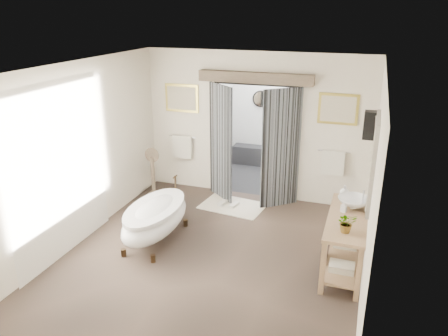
{
  "coord_description": "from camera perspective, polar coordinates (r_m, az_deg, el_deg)",
  "views": [
    {
      "loc": [
        2.11,
        -5.57,
        3.67
      ],
      "look_at": [
        0.0,
        0.6,
        1.25
      ],
      "focal_mm": 35.0,
      "sensor_mm": 36.0,
      "label": 1
    }
  ],
  "objects": [
    {
      "name": "pedestal_mirror",
      "position": [
        8.98,
        -9.25,
        -0.96
      ],
      "size": [
        0.31,
        0.2,
        1.04
      ],
      "color": "brown",
      "rests_on": "ground_plane"
    },
    {
      "name": "room_shell",
      "position": [
        6.13,
        -2.5,
        3.15
      ],
      "size": [
        4.52,
        5.02,
        2.91
      ],
      "color": "beige",
      "rests_on": "ground_plane"
    },
    {
      "name": "vanity",
      "position": [
        6.67,
        15.38,
        -8.8
      ],
      "size": [
        0.57,
        1.6,
        0.85
      ],
      "color": "tan",
      "rests_on": "ground_plane"
    },
    {
      "name": "soap_bottle_b",
      "position": [
        7.14,
        15.47,
        -2.89
      ],
      "size": [
        0.18,
        0.18,
        0.18
      ],
      "primitive_type": "imported",
      "rotation": [
        0.0,
        0.0,
        0.36
      ],
      "color": "gray",
      "rests_on": "vanity"
    },
    {
      "name": "clawfoot_tub",
      "position": [
        7.29,
        -8.95,
        -6.43
      ],
      "size": [
        0.78,
        1.75,
        0.85
      ],
      "color": "#312314",
      "rests_on": "ground_plane"
    },
    {
      "name": "soap_bottle_a",
      "position": [
        6.61,
        15.39,
        -4.89
      ],
      "size": [
        0.1,
        0.1,
        0.17
      ],
      "primitive_type": "imported",
      "rotation": [
        0.0,
        0.0,
        -0.32
      ],
      "color": "gray",
      "rests_on": "vanity"
    },
    {
      "name": "ground_plane",
      "position": [
        7.0,
        -1.62,
        -11.28
      ],
      "size": [
        5.0,
        5.0,
        0.0
      ],
      "primitive_type": "plane",
      "color": "brown"
    },
    {
      "name": "basin",
      "position": [
        6.78,
        16.59,
        -4.38
      ],
      "size": [
        0.59,
        0.59,
        0.16
      ],
      "primitive_type": "imported",
      "rotation": [
        0.0,
        0.0,
        -0.28
      ],
      "color": "white",
      "rests_on": "vanity"
    },
    {
      "name": "plant",
      "position": [
        6.03,
        15.74,
        -6.9
      ],
      "size": [
        0.31,
        0.29,
        0.28
      ],
      "primitive_type": "imported",
      "rotation": [
        0.0,
        0.0,
        0.37
      ],
      "color": "gray",
      "rests_on": "vanity"
    },
    {
      "name": "slippers",
      "position": [
        8.57,
        0.56,
        -4.72
      ],
      "size": [
        0.39,
        0.27,
        0.05
      ],
      "color": "beige",
      "rests_on": "rug"
    },
    {
      "name": "rug",
      "position": [
        8.57,
        1.15,
        -4.96
      ],
      "size": [
        1.29,
        0.95,
        0.01
      ],
      "primitive_type": "cube",
      "rotation": [
        0.0,
        0.0,
        -0.13
      ],
      "color": "beige",
      "rests_on": "ground_plane"
    },
    {
      "name": "shower_room",
      "position": [
        10.18,
        6.22,
        4.47
      ],
      "size": [
        2.22,
        2.01,
        2.51
      ],
      "color": "#25252A",
      "rests_on": "ground_plane"
    },
    {
      "name": "back_wall_dressing",
      "position": [
        8.43,
        3.8,
        5.84
      ],
      "size": [
        3.82,
        0.68,
        2.52
      ],
      "color": "black",
      "rests_on": "ground_plane"
    }
  ]
}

